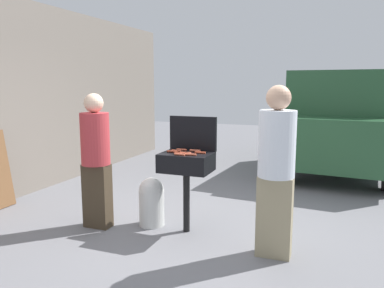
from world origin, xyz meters
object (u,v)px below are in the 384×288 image
hot_dog_2 (191,155)px  hot_dog_8 (180,154)px  hot_dog_0 (200,153)px  person_right (276,166)px  bbq_grill (186,165)px  hot_dog_1 (177,151)px  hot_dog_5 (186,153)px  person_left (96,156)px  parked_minivan (342,120)px  propane_tank (152,201)px  hot_dog_6 (195,151)px  hot_dog_3 (180,153)px  hot_dog_7 (182,150)px  hot_dog_4 (172,151)px

hot_dog_2 → hot_dog_8: bearing=-162.4°
hot_dog_0 → person_right: size_ratio=0.07×
bbq_grill → person_right: person_right is taller
hot_dog_1 → hot_dog_5: 0.19m
person_left → parked_minivan: size_ratio=0.37×
hot_dog_0 → propane_tank: size_ratio=0.21×
hot_dog_5 → propane_tank: (-0.50, 0.08, -0.66)m
hot_dog_0 → person_right: bearing=-18.9°
hot_dog_6 → hot_dog_8: bearing=-104.8°
hot_dog_6 → propane_tank: hot_dog_6 is taller
hot_dog_6 → person_right: person_right is taller
hot_dog_5 → person_right: (1.09, -0.24, -0.02)m
hot_dog_8 → parked_minivan: size_ratio=0.03×
hot_dog_5 → person_left: person_left is taller
hot_dog_0 → hot_dog_2: bearing=-110.5°
hot_dog_3 → hot_dog_2: bearing=-13.4°
bbq_grill → hot_dog_7: size_ratio=7.47×
hot_dog_4 → parked_minivan: 4.78m
hot_dog_3 → hot_dog_8: bearing=-70.2°
bbq_grill → person_left: bearing=-166.9°
hot_dog_7 → propane_tank: bearing=-165.3°
hot_dog_7 → person_right: person_right is taller
hot_dog_4 → parked_minivan: parked_minivan is taller
person_right → hot_dog_5: bearing=-28.4°
bbq_grill → hot_dog_3: bearing=-115.6°
hot_dog_4 → hot_dog_2: bearing=-21.5°
hot_dog_6 → hot_dog_8: same height
hot_dog_5 → hot_dog_6: 0.19m
hot_dog_3 → hot_dog_8: size_ratio=1.00×
hot_dog_6 → hot_dog_7: 0.18m
hot_dog_0 → hot_dog_7: size_ratio=1.00×
person_left → hot_dog_8: bearing=0.2°
hot_dog_7 → hot_dog_8: 0.31m
hot_dog_3 → propane_tank: bearing=164.4°
hot_dog_4 → hot_dog_5: bearing=-10.4°
parked_minivan → hot_dog_0: bearing=74.6°
hot_dog_0 → person_right: 0.99m
hot_dog_2 → person_left: bearing=-173.9°
person_right → parked_minivan: 4.71m
hot_dog_3 → hot_dog_8: 0.08m
bbq_grill → hot_dog_6: 0.22m
hot_dog_1 → hot_dog_8: (0.13, -0.21, 0.00)m
parked_minivan → hot_dog_5: bearing=73.3°
hot_dog_3 → hot_dog_4: same height
person_left → parked_minivan: 5.42m
hot_dog_2 → parked_minivan: size_ratio=0.03×
hot_dog_3 → hot_dog_6: bearing=64.8°
hot_dog_2 → propane_tank: bearing=164.9°
propane_tank → parked_minivan: parked_minivan is taller
person_left → parked_minivan: bearing=54.1°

